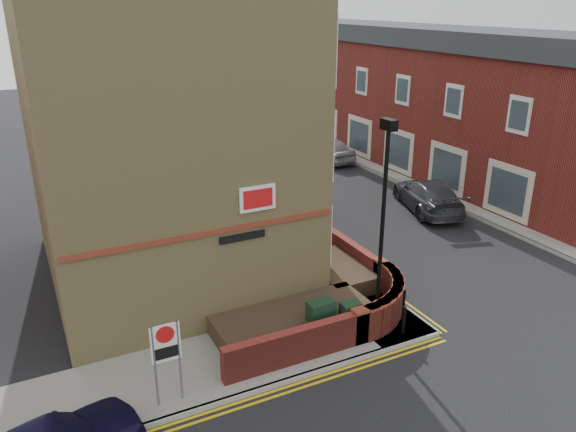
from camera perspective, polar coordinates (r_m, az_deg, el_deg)
The scene contains 27 objects.
ground at distance 16.17m, azimuth 6.62°, elevation -14.51°, with size 120.00×120.00×0.00m, color black.
pavement_corner at distance 15.98m, azimuth -7.43°, elevation -14.78°, with size 13.00×3.00×0.12m, color gray.
pavement_main at distance 29.96m, azimuth -6.85°, elevation 2.83°, with size 2.00×32.00×0.12m, color gray.
pavement_far at distance 32.78m, azimuth 13.46°, elevation 4.00°, with size 4.00×40.00×0.12m, color gray.
kerb_side at distance 14.85m, azimuth -5.39°, elevation -17.89°, with size 13.00×0.15×0.12m, color gray.
kerb_main_near at distance 30.29m, azimuth -5.07°, elevation 3.11°, with size 0.15×32.00×0.12m, color gray.
kerb_main_far at distance 31.57m, azimuth 10.65°, elevation 3.57°, with size 0.15×40.00×0.12m, color gray.
yellow_lines_side at distance 14.70m, azimuth -5.00°, elevation -18.61°, with size 13.00×0.28×0.01m, color gold.
yellow_lines_main at distance 30.40m, azimuth -4.63°, elevation 3.08°, with size 0.28×32.00×0.01m, color gold.
corner_building at distance 19.67m, azimuth -12.95°, elevation 11.36°, with size 8.95×10.40×13.60m.
garden_wall at distance 17.95m, azimuth 2.22°, elevation -10.42°, with size 6.80×6.00×1.20m, color maroon, non-canonical shape.
lamppost at distance 16.24m, azimuth 9.56°, elevation -1.01°, with size 0.25×0.50×6.30m.
utility_cabinet_large at distance 16.55m, azimuth 3.36°, elevation -10.47°, with size 0.80×0.45×1.20m, color black.
utility_cabinet_small at distance 16.73m, azimuth 6.29°, elevation -10.42°, with size 0.55×0.40×1.10m, color black.
bollard_near at distance 17.14m, azimuth 11.68°, elevation -10.31°, with size 0.11×0.11×0.90m, color black.
bollard_far at distance 18.00m, azimuth 11.64°, elevation -8.67°, with size 0.11×0.11×0.90m, color black.
zone_sign at distance 13.96m, azimuth -12.27°, elevation -13.10°, with size 0.72×0.07×2.20m.
far_terrace at distance 35.87m, azimuth 11.78°, elevation 12.12°, with size 5.40×30.40×8.00m.
far_terrace_cream at distance 53.83m, azimuth -2.47°, elevation 15.41°, with size 5.40×12.40×8.00m.
tree_near at distance 27.05m, azimuth -5.83°, elevation 11.05°, with size 3.64×3.65×6.70m.
tree_mid at distance 34.49m, azimuth -10.80°, elevation 13.79°, with size 4.03×4.03×7.42m.
tree_far at distance 42.22m, azimuth -13.95°, elevation 14.45°, with size 3.81×3.81×7.00m.
traffic_light_assembly at distance 37.77m, azimuth -11.25°, elevation 10.66°, with size 0.20×0.16×4.20m.
silver_car_near at distance 27.74m, azimuth -1.68°, elevation 2.74°, with size 1.36×3.90×1.29m, color #B5B6BD.
red_car_main at distance 31.07m, azimuth -1.87°, elevation 4.97°, with size 2.49×5.40×1.50m, color maroon.
grey_car_far at distance 27.38m, azimuth 14.03°, elevation 2.06°, with size 2.06×5.07×1.47m, color #2F3035.
silver_car_far at distance 35.08m, azimuth 3.95°, elevation 6.83°, with size 1.79×4.44×1.51m, color #9D9DA4.
Camera 1 is at (-7.45, -10.86, 9.38)m, focal length 35.00 mm.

